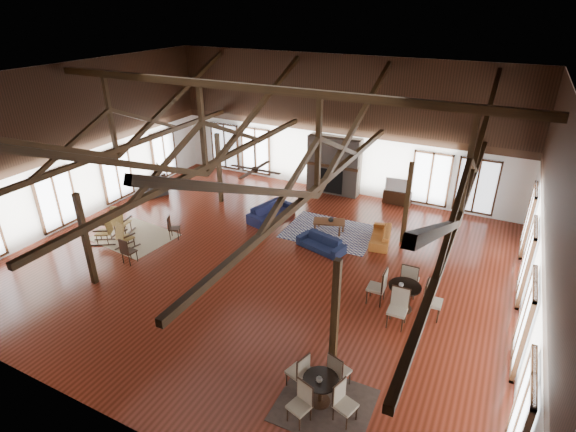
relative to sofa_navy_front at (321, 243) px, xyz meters
The scene contains 31 objects.
floor 2.24m from the sofa_navy_front, 134.10° to the right, with size 16.00×16.00×0.00m, color maroon.
ceiling 6.16m from the sofa_navy_front, 134.10° to the right, with size 16.00×14.00×0.02m, color black.
wall_back 6.25m from the sofa_navy_front, 106.00° to the left, with size 16.00×0.02×6.00m, color white.
wall_front 9.16m from the sofa_navy_front, 100.21° to the right, with size 16.00×0.02×6.00m, color white.
wall_left 10.06m from the sofa_navy_front, behind, with size 0.02×14.00×6.00m, color white.
wall_right 7.19m from the sofa_navy_front, 13.91° to the right, with size 0.02×14.00×6.00m, color white.
roof_truss 4.38m from the sofa_navy_front, 134.10° to the right, with size 15.60×14.07×3.14m.
post_grid 2.56m from the sofa_navy_front, 134.10° to the right, with size 8.16×7.16×3.05m.
fireplace 5.40m from the sofa_navy_front, 106.98° to the left, with size 2.50×0.69×2.60m.
ceiling_fan 4.46m from the sofa_navy_front, 111.98° to the right, with size 1.60×1.60×0.75m.
sofa_navy_front is the anchor object (origin of this frame).
sofa_navy_left 3.09m from the sofa_navy_front, 153.22° to the left, with size 0.81×2.07×0.60m, color #15183A.
sofa_orange 2.28m from the sofa_navy_front, 40.82° to the left, with size 0.67×1.72×0.50m, color #A95A20.
coffee_table 1.41m from the sofa_navy_front, 100.25° to the left, with size 1.32×0.95×0.46m.
vase 1.41m from the sofa_navy_front, 97.55° to the left, with size 0.20×0.20×0.21m, color #B2B2B2.
armchair 8.83m from the sofa_navy_front, behind, with size 0.96×1.10×0.71m, color #28282A.
side_table_lamp 9.37m from the sofa_navy_front, 167.50° to the left, with size 0.48×0.48×1.21m.
rocking_chair_a 7.55m from the sofa_navy_front, 161.84° to the right, with size 0.67×1.00×1.18m.
rocking_chair_b 6.99m from the sofa_navy_front, 153.79° to the right, with size 0.56×0.86×1.03m.
rocking_chair_c 7.79m from the sofa_navy_front, 156.89° to the right, with size 0.98×0.84×1.12m.
side_chair_a 5.53m from the sofa_navy_front, 161.96° to the right, with size 0.51×0.51×0.89m.
side_chair_b 6.62m from the sofa_navy_front, 145.01° to the right, with size 0.42×0.42×0.94m.
cafe_table_near 6.73m from the sofa_navy_front, 67.29° to the right, with size 1.86×1.86×0.95m.
cafe_table_far 4.02m from the sofa_navy_front, 31.38° to the right, with size 2.12×2.12×1.11m.
cup_near 6.82m from the sofa_navy_front, 67.58° to the right, with size 0.13×0.13×0.11m, color #B2B2B2.
cup_far 4.02m from the sofa_navy_front, 33.19° to the right, with size 0.13×0.13×0.11m, color #B2B2B2.
tv_console 5.34m from the sofa_navy_front, 74.66° to the left, with size 1.18×0.44×0.59m, color black.
television 5.37m from the sofa_navy_front, 75.06° to the left, with size 1.02×0.13×0.59m, color #B2B2B2.
rug_tan 7.00m from the sofa_navy_front, 160.84° to the right, with size 2.76×2.17×0.01m, color tan.
rug_navy 1.40m from the sofa_navy_front, 98.21° to the left, with size 3.34×2.50×0.01m, color #191843.
rug_dark 6.81m from the sofa_navy_front, 66.39° to the right, with size 2.03×1.85×0.01m, color black.
Camera 1 is at (6.72, -11.30, 8.09)m, focal length 28.00 mm.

